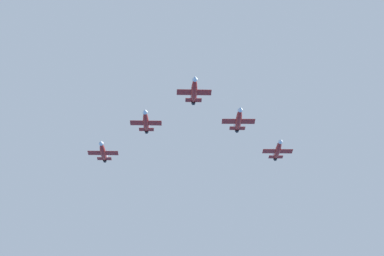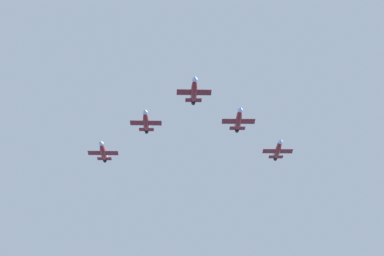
% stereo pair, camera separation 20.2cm
% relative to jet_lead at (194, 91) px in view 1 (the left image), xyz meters
% --- Properties ---
extents(jet_lead, '(9.83, 16.26, 3.42)m').
position_rel_jet_lead_xyz_m(jet_lead, '(0.00, 0.00, 0.00)').
color(jet_lead, red).
extents(jet_left_wingman, '(10.10, 16.63, 3.50)m').
position_rel_jet_lead_xyz_m(jet_left_wingman, '(14.17, 16.23, -1.10)').
color(jet_left_wingman, red).
extents(jet_right_wingman, '(9.50, 15.69, 3.30)m').
position_rel_jet_lead_xyz_m(jet_right_wingman, '(-13.73, 16.60, -2.06)').
color(jet_right_wingman, red).
extents(jet_left_outer, '(9.69, 15.98, 3.36)m').
position_rel_jet_lead_xyz_m(jet_left_outer, '(28.35, 32.45, -3.76)').
color(jet_left_outer, red).
extents(jet_right_outer, '(9.66, 15.96, 3.36)m').
position_rel_jet_lead_xyz_m(jet_right_outer, '(-27.46, 33.20, -5.09)').
color(jet_right_outer, red).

